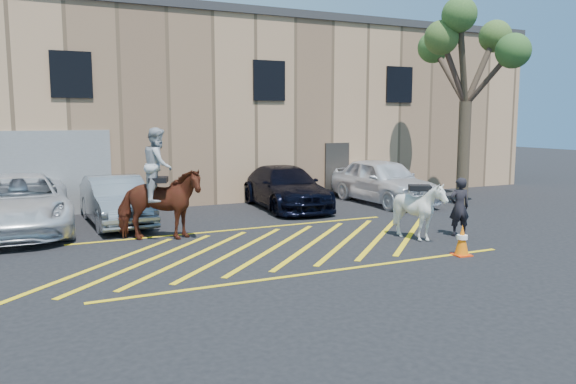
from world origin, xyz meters
name	(u,v)px	position (x,y,z in m)	size (l,w,h in m)	color
ground	(270,245)	(0.00, 0.00, 0.00)	(90.00, 90.00, 0.00)	black
car_white_pickup	(18,204)	(-5.75, 4.47, 0.82)	(2.71, 5.87, 1.63)	white
car_silver_sedan	(116,200)	(-3.09, 4.56, 0.73)	(1.54, 4.42, 1.46)	gray
car_blue_suv	(285,187)	(2.84, 5.17, 0.74)	(2.08, 5.11, 1.48)	black
car_white_suv	(383,181)	(6.66, 4.67, 0.85)	(2.01, 4.99, 1.70)	white
handler	(459,207)	(5.09, -1.19, 0.80)	(0.59, 0.38, 1.61)	black
warehouse	(160,108)	(-0.01, 11.99, 3.65)	(32.42, 10.20, 7.30)	tan
hatching_zone	(275,247)	(0.00, -0.30, 0.01)	(12.60, 5.12, 0.01)	yellow
mounted_bay	(159,195)	(-2.40, 1.79, 1.19)	(2.45, 1.71, 2.96)	#571D14
saddled_white	(419,210)	(3.77, -1.13, 0.79)	(1.81, 1.87, 1.56)	silver
traffic_cone	(462,240)	(3.61, -2.93, 0.37)	(0.41, 0.41, 0.73)	#FF380A
tree	(468,48)	(9.14, 3.13, 5.69)	(3.99, 4.37, 7.31)	#4A3E2C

